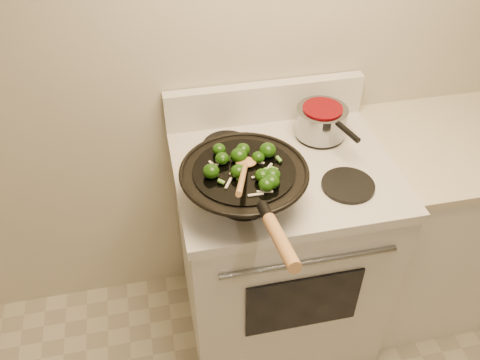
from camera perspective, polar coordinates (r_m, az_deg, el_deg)
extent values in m
plane|color=beige|center=(1.94, 9.01, 17.30)|extent=(3.50, 0.00, 3.50)
cube|color=silver|center=(2.14, 4.27, -8.38)|extent=(0.76, 0.64, 0.88)
cube|color=silver|center=(1.82, 4.98, 1.08)|extent=(0.78, 0.66, 0.04)
cube|color=silver|center=(1.99, 2.81, 8.73)|extent=(0.78, 0.05, 0.16)
cylinder|color=gray|center=(1.69, 7.79, -9.17)|extent=(0.60, 0.02, 0.02)
cube|color=black|center=(1.87, 7.10, -13.57)|extent=(0.42, 0.01, 0.28)
cylinder|color=black|center=(1.66, 0.43, -2.28)|extent=(0.18, 0.18, 0.01)
cylinder|color=black|center=(1.75, 12.03, -0.58)|extent=(0.18, 0.18, 0.01)
cylinder|color=black|center=(1.88, -1.49, 3.86)|extent=(0.18, 0.18, 0.01)
cylinder|color=black|center=(1.97, 8.92, 5.12)|extent=(0.18, 0.18, 0.01)
cube|color=white|center=(2.45, 22.27, -4.38)|extent=(0.85, 0.60, 0.88)
cube|color=beige|center=(2.17, 25.26, 4.12)|extent=(0.87, 0.62, 0.03)
torus|color=black|center=(1.58, 0.46, 0.97)|extent=(0.41, 0.41, 0.01)
cylinder|color=black|center=(1.57, 0.46, 1.05)|extent=(0.32, 0.32, 0.01)
cylinder|color=black|center=(1.39, 2.84, -3.55)|extent=(0.03, 0.07, 0.04)
cylinder|color=#AE7944|center=(1.28, 4.63, -6.91)|extent=(0.04, 0.22, 0.08)
ellipsoid|color=#143708|center=(1.54, -3.28, 1.00)|extent=(0.05, 0.05, 0.04)
cylinder|color=#4E8B32|center=(1.55, -2.69, 0.66)|extent=(0.02, 0.02, 0.01)
ellipsoid|color=#143708|center=(1.62, 3.13, 3.37)|extent=(0.05, 0.05, 0.05)
ellipsoid|color=#143708|center=(1.54, -0.20, 0.97)|extent=(0.05, 0.05, 0.04)
ellipsoid|color=#143708|center=(1.60, 2.05, 2.57)|extent=(0.04, 0.04, 0.04)
cylinder|color=#4E8B32|center=(1.60, 2.48, 2.33)|extent=(0.02, 0.02, 0.02)
ellipsoid|color=#143708|center=(1.62, 0.32, 3.43)|extent=(0.05, 0.05, 0.04)
ellipsoid|color=#143708|center=(1.59, -2.03, 2.44)|extent=(0.04, 0.04, 0.04)
ellipsoid|color=#143708|center=(1.63, -2.38, 3.45)|extent=(0.04, 0.04, 0.04)
cylinder|color=#4E8B32|center=(1.63, -1.92, 3.19)|extent=(0.02, 0.02, 0.02)
ellipsoid|color=#143708|center=(1.49, 2.97, -0.52)|extent=(0.05, 0.05, 0.04)
ellipsoid|color=#143708|center=(1.50, 3.54, -0.17)|extent=(0.05, 0.05, 0.04)
ellipsoid|color=#143708|center=(1.52, 2.51, 0.51)|extent=(0.05, 0.05, 0.04)
cylinder|color=#4E8B32|center=(1.54, 3.00, 0.22)|extent=(0.02, 0.02, 0.01)
ellipsoid|color=#143708|center=(1.53, 3.66, 0.54)|extent=(0.05, 0.05, 0.04)
ellipsoid|color=#143708|center=(1.59, -0.13, 2.78)|extent=(0.05, 0.05, 0.05)
cube|color=white|center=(1.60, 1.75, 2.05)|extent=(0.05, 0.03, 0.00)
cube|color=white|center=(1.58, 3.15, 1.32)|extent=(0.04, 0.05, 0.00)
cube|color=white|center=(1.64, 3.00, 3.25)|extent=(0.03, 0.04, 0.00)
cube|color=white|center=(1.58, -3.24, 1.51)|extent=(0.05, 0.02, 0.00)
cube|color=white|center=(1.52, -1.29, -0.32)|extent=(0.03, 0.05, 0.00)
cube|color=white|center=(1.48, 1.78, -1.64)|extent=(0.05, 0.01, 0.00)
cube|color=white|center=(1.54, 2.04, 0.37)|extent=(0.04, 0.01, 0.00)
cube|color=white|center=(1.50, 2.82, -1.30)|extent=(0.05, 0.02, 0.00)
cube|color=white|center=(1.59, -2.98, 1.65)|extent=(0.03, 0.05, 0.00)
cylinder|color=#4F8F2E|center=(1.51, 3.25, -0.40)|extent=(0.01, 0.02, 0.01)
cylinder|color=#4F8F2E|center=(1.62, 2.61, 2.86)|extent=(0.03, 0.03, 0.02)
cylinder|color=#4F8F2E|center=(1.56, 2.74, 1.12)|extent=(0.03, 0.03, 0.02)
cylinder|color=#4F8F2E|center=(1.54, -0.15, 0.46)|extent=(0.03, 0.02, 0.02)
cylinder|color=#4F8F2E|center=(1.61, -1.50, 2.58)|extent=(0.02, 0.02, 0.01)
cylinder|color=#4F8F2E|center=(1.57, 3.77, 1.27)|extent=(0.02, 0.03, 0.01)
cylinder|color=#4F8F2E|center=(1.61, 4.39, 2.34)|extent=(0.03, 0.02, 0.02)
cylinder|color=#4F8F2E|center=(1.52, -2.13, -0.20)|extent=(0.03, 0.02, 0.02)
sphere|color=beige|center=(1.54, 1.97, 0.22)|extent=(0.01, 0.01, 0.01)
sphere|color=beige|center=(1.55, -1.05, 0.68)|extent=(0.01, 0.01, 0.01)
sphere|color=beige|center=(1.63, 2.26, 3.01)|extent=(0.01, 0.01, 0.01)
ellipsoid|color=#AE7944|center=(1.59, 0.65, 2.02)|extent=(0.08, 0.07, 0.02)
cylinder|color=#AE7944|center=(1.45, 0.27, 0.22)|extent=(0.09, 0.26, 0.12)
cylinder|color=gray|center=(1.93, 9.10, 6.56)|extent=(0.19, 0.19, 0.11)
cylinder|color=#63040A|center=(1.90, 9.28, 7.95)|extent=(0.15, 0.15, 0.01)
cylinder|color=black|center=(1.81, 12.03, 5.30)|extent=(0.05, 0.12, 0.02)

